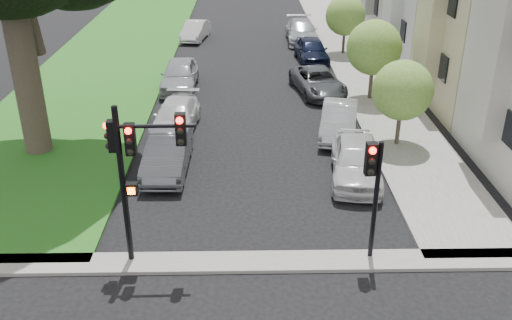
{
  "coord_description": "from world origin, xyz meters",
  "views": [
    {
      "loc": [
        -0.33,
        -11.99,
        10.21
      ],
      "look_at": [
        0.0,
        5.0,
        2.0
      ],
      "focal_mm": 40.0,
      "sensor_mm": 36.0,
      "label": 1
    }
  ],
  "objects_px": {
    "car_parked_9": "(195,31)",
    "car_parked_5": "(167,153)",
    "car_parked_1": "(339,120)",
    "car_parked_2": "(318,81)",
    "small_tree_b": "(374,48)",
    "car_parked_3": "(312,50)",
    "traffic_signal_main": "(134,158)",
    "traffic_signal_secondary": "(373,180)",
    "small_tree_a": "(403,90)",
    "car_parked_7": "(180,75)",
    "small_tree_c": "(345,16)",
    "car_parked_6": "(176,117)",
    "car_parked_0": "(356,160)",
    "car_parked_4": "(302,31)"
  },
  "relations": [
    {
      "from": "car_parked_3",
      "to": "car_parked_9",
      "type": "height_order",
      "value": "car_parked_3"
    },
    {
      "from": "car_parked_3",
      "to": "car_parked_6",
      "type": "relative_size",
      "value": 0.98
    },
    {
      "from": "car_parked_4",
      "to": "car_parked_9",
      "type": "bearing_deg",
      "value": 174.66
    },
    {
      "from": "car_parked_5",
      "to": "car_parked_6",
      "type": "bearing_deg",
      "value": 92.42
    },
    {
      "from": "traffic_signal_main",
      "to": "car_parked_9",
      "type": "bearing_deg",
      "value": 91.14
    },
    {
      "from": "traffic_signal_main",
      "to": "car_parked_5",
      "type": "height_order",
      "value": "traffic_signal_main"
    },
    {
      "from": "car_parked_1",
      "to": "car_parked_7",
      "type": "xyz_separation_m",
      "value": [
        -7.82,
        6.67,
        0.09
      ]
    },
    {
      "from": "small_tree_b",
      "to": "car_parked_3",
      "type": "bearing_deg",
      "value": 107.57
    },
    {
      "from": "car_parked_3",
      "to": "car_parked_0",
      "type": "bearing_deg",
      "value": -93.97
    },
    {
      "from": "car_parked_5",
      "to": "car_parked_2",
      "type": "bearing_deg",
      "value": 53.56
    },
    {
      "from": "small_tree_b",
      "to": "car_parked_7",
      "type": "relative_size",
      "value": 0.89
    },
    {
      "from": "traffic_signal_main",
      "to": "car_parked_6",
      "type": "bearing_deg",
      "value": 90.66
    },
    {
      "from": "small_tree_a",
      "to": "car_parked_9",
      "type": "xyz_separation_m",
      "value": [
        -10.16,
        19.12,
        -1.87
      ]
    },
    {
      "from": "car_parked_5",
      "to": "small_tree_b",
      "type": "bearing_deg",
      "value": 40.73
    },
    {
      "from": "car_parked_0",
      "to": "car_parked_6",
      "type": "xyz_separation_m",
      "value": [
        -7.4,
        4.97,
        -0.13
      ]
    },
    {
      "from": "car_parked_9",
      "to": "car_parked_1",
      "type": "bearing_deg",
      "value": -57.01
    },
    {
      "from": "car_parked_0",
      "to": "small_tree_b",
      "type": "bearing_deg",
      "value": 82.94
    },
    {
      "from": "traffic_signal_secondary",
      "to": "car_parked_1",
      "type": "xyz_separation_m",
      "value": [
        0.6,
        9.5,
        -1.98
      ]
    },
    {
      "from": "traffic_signal_main",
      "to": "car_parked_3",
      "type": "bearing_deg",
      "value": 71.08
    },
    {
      "from": "traffic_signal_secondary",
      "to": "car_parked_4",
      "type": "relative_size",
      "value": 0.74
    },
    {
      "from": "small_tree_b",
      "to": "car_parked_6",
      "type": "xyz_separation_m",
      "value": [
        -9.73,
        -3.9,
        -2.13
      ]
    },
    {
      "from": "car_parked_2",
      "to": "car_parked_9",
      "type": "xyz_separation_m",
      "value": [
        -7.54,
        12.08,
        -0.0
      ]
    },
    {
      "from": "car_parked_7",
      "to": "car_parked_9",
      "type": "xyz_separation_m",
      "value": [
        -0.0,
        11.2,
        -0.14
      ]
    },
    {
      "from": "traffic_signal_main",
      "to": "traffic_signal_secondary",
      "type": "bearing_deg",
      "value": -0.34
    },
    {
      "from": "car_parked_9",
      "to": "car_parked_5",
      "type": "bearing_deg",
      "value": -79.18
    },
    {
      "from": "small_tree_a",
      "to": "car_parked_9",
      "type": "height_order",
      "value": "small_tree_a"
    },
    {
      "from": "car_parked_5",
      "to": "car_parked_9",
      "type": "relative_size",
      "value": 1.13
    },
    {
      "from": "car_parked_2",
      "to": "car_parked_4",
      "type": "distance_m",
      "value": 11.32
    },
    {
      "from": "car_parked_5",
      "to": "car_parked_0",
      "type": "bearing_deg",
      "value": -5.64
    },
    {
      "from": "small_tree_b",
      "to": "traffic_signal_main",
      "type": "xyz_separation_m",
      "value": [
        -9.61,
        -14.08,
        0.62
      ]
    },
    {
      "from": "car_parked_5",
      "to": "car_parked_4",
      "type": "bearing_deg",
      "value": 71.59
    },
    {
      "from": "car_parked_0",
      "to": "car_parked_7",
      "type": "xyz_separation_m",
      "value": [
        -7.82,
        10.9,
        0.01
      ]
    },
    {
      "from": "small_tree_a",
      "to": "car_parked_5",
      "type": "xyz_separation_m",
      "value": [
        -9.61,
        -2.16,
        -1.78
      ]
    },
    {
      "from": "car_parked_4",
      "to": "traffic_signal_main",
      "type": "bearing_deg",
      "value": -104.73
    },
    {
      "from": "traffic_signal_main",
      "to": "car_parked_4",
      "type": "xyz_separation_m",
      "value": [
        7.15,
        26.56,
        -2.67
      ]
    },
    {
      "from": "traffic_signal_main",
      "to": "car_parked_4",
      "type": "distance_m",
      "value": 27.63
    },
    {
      "from": "small_tree_c",
      "to": "car_parked_3",
      "type": "height_order",
      "value": "small_tree_c"
    },
    {
      "from": "car_parked_1",
      "to": "car_parked_2",
      "type": "xyz_separation_m",
      "value": [
        -0.27,
        5.79,
        -0.05
      ]
    },
    {
      "from": "car_parked_4",
      "to": "small_tree_a",
      "type": "bearing_deg",
      "value": -82.03
    },
    {
      "from": "traffic_signal_main",
      "to": "traffic_signal_secondary",
      "type": "distance_m",
      "value": 6.71
    },
    {
      "from": "traffic_signal_main",
      "to": "small_tree_c",
      "type": "bearing_deg",
      "value": 67.34
    },
    {
      "from": "small_tree_a",
      "to": "car_parked_7",
      "type": "height_order",
      "value": "small_tree_a"
    },
    {
      "from": "traffic_signal_main",
      "to": "car_parked_9",
      "type": "relative_size",
      "value": 1.24
    },
    {
      "from": "traffic_signal_secondary",
      "to": "car_parked_7",
      "type": "xyz_separation_m",
      "value": [
        -7.22,
        16.16,
        -1.89
      ]
    },
    {
      "from": "car_parked_2",
      "to": "car_parked_3",
      "type": "relative_size",
      "value": 1.07
    },
    {
      "from": "car_parked_1",
      "to": "car_parked_9",
      "type": "relative_size",
      "value": 1.09
    },
    {
      "from": "car_parked_4",
      "to": "car_parked_9",
      "type": "height_order",
      "value": "car_parked_4"
    },
    {
      "from": "small_tree_b",
      "to": "car_parked_2",
      "type": "relative_size",
      "value": 0.88
    },
    {
      "from": "car_parked_3",
      "to": "car_parked_7",
      "type": "distance_m",
      "value": 9.43
    },
    {
      "from": "small_tree_c",
      "to": "car_parked_6",
      "type": "height_order",
      "value": "small_tree_c"
    }
  ]
}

